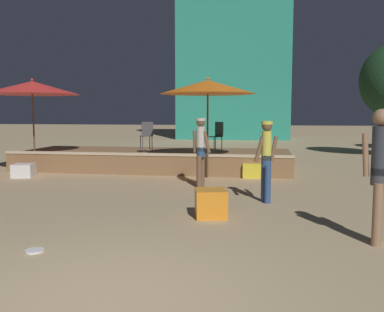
{
  "coord_description": "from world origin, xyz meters",
  "views": [
    {
      "loc": [
        1.5,
        -3.8,
        1.84
      ],
      "look_at": [
        0.0,
        5.34,
        0.9
      ],
      "focal_mm": 40.0,
      "sensor_mm": 36.0,
      "label": 1
    }
  ],
  "objects_px": {
    "patio_umbrella_0": "(208,87)",
    "frisbee_disc": "(34,251)",
    "patio_umbrella_1": "(32,88)",
    "person_3": "(266,157)",
    "cube_seat_0": "(253,170)",
    "bistro_chair_0": "(147,133)",
    "cube_seat_3": "(24,170)",
    "person_0": "(201,148)",
    "cube_seat_1": "(211,203)",
    "bistro_chair_1": "(217,133)",
    "person_1": "(379,169)"
  },
  "relations": [
    {
      "from": "patio_umbrella_0",
      "to": "cube_seat_3",
      "type": "height_order",
      "value": "patio_umbrella_0"
    },
    {
      "from": "person_1",
      "to": "bistro_chair_1",
      "type": "height_order",
      "value": "person_1"
    },
    {
      "from": "cube_seat_0",
      "to": "cube_seat_1",
      "type": "relative_size",
      "value": 0.99
    },
    {
      "from": "patio_umbrella_0",
      "to": "patio_umbrella_1",
      "type": "xyz_separation_m",
      "value": [
        -5.46,
        0.3,
        0.05
      ]
    },
    {
      "from": "person_3",
      "to": "bistro_chair_1",
      "type": "distance_m",
      "value": 4.52
    },
    {
      "from": "patio_umbrella_1",
      "to": "person_3",
      "type": "bearing_deg",
      "value": -26.03
    },
    {
      "from": "person_1",
      "to": "frisbee_disc",
      "type": "distance_m",
      "value": 4.82
    },
    {
      "from": "cube_seat_1",
      "to": "bistro_chair_1",
      "type": "height_order",
      "value": "bistro_chair_1"
    },
    {
      "from": "bistro_chair_1",
      "to": "frisbee_disc",
      "type": "relative_size",
      "value": 3.61
    },
    {
      "from": "person_3",
      "to": "bistro_chair_1",
      "type": "xyz_separation_m",
      "value": [
        -1.46,
        4.27,
        0.27
      ]
    },
    {
      "from": "cube_seat_3",
      "to": "person_0",
      "type": "bearing_deg",
      "value": -9.07
    },
    {
      "from": "person_1",
      "to": "cube_seat_1",
      "type": "bearing_deg",
      "value": 80.95
    },
    {
      "from": "person_0",
      "to": "bistro_chair_0",
      "type": "relative_size",
      "value": 1.91
    },
    {
      "from": "patio_umbrella_0",
      "to": "person_0",
      "type": "height_order",
      "value": "patio_umbrella_0"
    },
    {
      "from": "cube_seat_1",
      "to": "bistro_chair_0",
      "type": "distance_m",
      "value": 6.24
    },
    {
      "from": "cube_seat_0",
      "to": "cube_seat_3",
      "type": "distance_m",
      "value": 6.59
    },
    {
      "from": "patio_umbrella_1",
      "to": "cube_seat_3",
      "type": "height_order",
      "value": "patio_umbrella_1"
    },
    {
      "from": "cube_seat_1",
      "to": "cube_seat_3",
      "type": "xyz_separation_m",
      "value": [
        -5.88,
        3.84,
        -0.06
      ]
    },
    {
      "from": "cube_seat_0",
      "to": "bistro_chair_0",
      "type": "relative_size",
      "value": 0.71
    },
    {
      "from": "person_0",
      "to": "person_3",
      "type": "bearing_deg",
      "value": -117.02
    },
    {
      "from": "person_3",
      "to": "person_0",
      "type": "bearing_deg",
      "value": 19.02
    },
    {
      "from": "patio_umbrella_0",
      "to": "frisbee_disc",
      "type": "height_order",
      "value": "patio_umbrella_0"
    },
    {
      "from": "cube_seat_3",
      "to": "bistro_chair_1",
      "type": "distance_m",
      "value": 5.79
    },
    {
      "from": "patio_umbrella_0",
      "to": "bistro_chair_1",
      "type": "bearing_deg",
      "value": 82.15
    },
    {
      "from": "bistro_chair_0",
      "to": "bistro_chair_1",
      "type": "bearing_deg",
      "value": 154.4
    },
    {
      "from": "person_1",
      "to": "frisbee_disc",
      "type": "relative_size",
      "value": 7.62
    },
    {
      "from": "bistro_chair_0",
      "to": "frisbee_disc",
      "type": "relative_size",
      "value": 3.61
    },
    {
      "from": "cube_seat_1",
      "to": "frisbee_disc",
      "type": "xyz_separation_m",
      "value": [
        -2.08,
        -2.29,
        -0.23
      ]
    },
    {
      "from": "patio_umbrella_1",
      "to": "frisbee_disc",
      "type": "height_order",
      "value": "patio_umbrella_1"
    },
    {
      "from": "patio_umbrella_0",
      "to": "frisbee_disc",
      "type": "relative_size",
      "value": 11.37
    },
    {
      "from": "bistro_chair_1",
      "to": "person_0",
      "type": "bearing_deg",
      "value": -48.95
    },
    {
      "from": "cube_seat_3",
      "to": "bistro_chair_1",
      "type": "xyz_separation_m",
      "value": [
        5.39,
        1.85,
        1.02
      ]
    },
    {
      "from": "cube_seat_1",
      "to": "bistro_chair_0",
      "type": "relative_size",
      "value": 0.72
    },
    {
      "from": "cube_seat_3",
      "to": "bistro_chair_0",
      "type": "bearing_deg",
      "value": 28.13
    },
    {
      "from": "patio_umbrella_1",
      "to": "cube_seat_1",
      "type": "distance_m",
      "value": 8.16
    },
    {
      "from": "patio_umbrella_1",
      "to": "person_1",
      "type": "distance_m",
      "value": 10.62
    },
    {
      "from": "cube_seat_1",
      "to": "bistro_chair_0",
      "type": "height_order",
      "value": "bistro_chair_0"
    },
    {
      "from": "patio_umbrella_1",
      "to": "person_0",
      "type": "bearing_deg",
      "value": -18.83
    },
    {
      "from": "person_0",
      "to": "patio_umbrella_0",
      "type": "bearing_deg",
      "value": 19.08
    },
    {
      "from": "cube_seat_3",
      "to": "bistro_chair_1",
      "type": "relative_size",
      "value": 0.74
    },
    {
      "from": "cube_seat_1",
      "to": "person_1",
      "type": "height_order",
      "value": "person_1"
    },
    {
      "from": "patio_umbrella_1",
      "to": "cube_seat_0",
      "type": "height_order",
      "value": "patio_umbrella_1"
    },
    {
      "from": "bistro_chair_1",
      "to": "cube_seat_0",
      "type": "bearing_deg",
      "value": 7.62
    },
    {
      "from": "person_3",
      "to": "cube_seat_0",
      "type": "bearing_deg",
      "value": -20.34
    },
    {
      "from": "frisbee_disc",
      "to": "patio_umbrella_0",
      "type": "bearing_deg",
      "value": 78.14
    },
    {
      "from": "patio_umbrella_0",
      "to": "frisbee_disc",
      "type": "xyz_separation_m",
      "value": [
        -1.44,
        -6.85,
        -2.54
      ]
    },
    {
      "from": "patio_umbrella_0",
      "to": "patio_umbrella_1",
      "type": "bearing_deg",
      "value": 176.82
    },
    {
      "from": "frisbee_disc",
      "to": "cube_seat_0",
      "type": "bearing_deg",
      "value": 69.25
    },
    {
      "from": "cube_seat_0",
      "to": "bistro_chair_0",
      "type": "height_order",
      "value": "bistro_chair_0"
    },
    {
      "from": "bistro_chair_1",
      "to": "patio_umbrella_1",
      "type": "bearing_deg",
      "value": -128.03
    }
  ]
}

